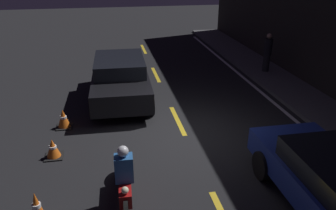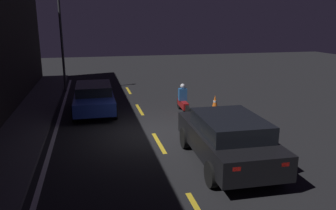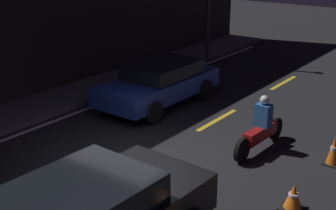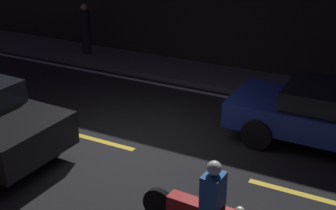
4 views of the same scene
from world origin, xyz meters
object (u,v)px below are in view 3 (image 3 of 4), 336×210
object	(u,v)px
traffic_cone_far	(334,151)
traffic_cone_mid	(293,197)
motorcycle	(261,129)
sedan_blue	(160,82)

from	to	relation	value
traffic_cone_far	traffic_cone_mid	bearing A→B (deg)	-179.69
motorcycle	traffic_cone_far	distance (m)	1.71
traffic_cone_mid	traffic_cone_far	bearing A→B (deg)	0.31
sedan_blue	motorcycle	xyz separation A→B (m)	(-1.13, -3.92, -0.17)
sedan_blue	traffic_cone_mid	world-z (taller)	sedan_blue
sedan_blue	traffic_cone_mid	xyz separation A→B (m)	(-3.12, -5.60, -0.47)
sedan_blue	traffic_cone_mid	distance (m)	6.42
motorcycle	traffic_cone_mid	world-z (taller)	motorcycle
motorcycle	traffic_cone_mid	bearing A→B (deg)	-137.24
motorcycle	traffic_cone_far	xyz separation A→B (m)	(0.30, -1.67, -0.21)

